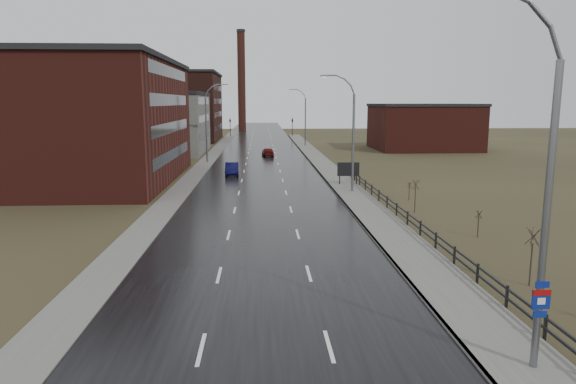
{
  "coord_description": "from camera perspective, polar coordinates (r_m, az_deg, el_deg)",
  "views": [
    {
      "loc": [
        -0.09,
        -13.2,
        8.76
      ],
      "look_at": [
        1.63,
        19.59,
        3.0
      ],
      "focal_mm": 32.0,
      "sensor_mm": 36.0,
      "label": 1
    }
  ],
  "objects": [
    {
      "name": "streetlight_main",
      "position": [
        17.65,
        26.07,
        0.13
      ],
      "size": [
        3.91,
        0.29,
        12.11
      ],
      "color": "slate",
      "rests_on": "ground"
    },
    {
      "name": "shrub_c",
      "position": [
        27.35,
        25.45,
        -6.37
      ],
      "size": [
        0.67,
        0.71,
        2.87
      ],
      "color": "#382D23",
      "rests_on": "ground"
    },
    {
      "name": "warehouse_near",
      "position": [
        61.87,
        -22.94,
        7.32
      ],
      "size": [
        22.44,
        28.56,
        13.5
      ],
      "color": "#471914",
      "rests_on": "ground"
    },
    {
      "name": "car_far",
      "position": [
        83.92,
        -2.24,
        4.44
      ],
      "size": [
        2.1,
        4.39,
        1.45
      ],
      "primitive_type": "imported",
      "rotation": [
        0.0,
        0.0,
        3.24
      ],
      "color": "#540F0E",
      "rests_on": "ground"
    },
    {
      "name": "road",
      "position": [
        73.72,
        -2.91,
        3.13
      ],
      "size": [
        14.0,
        300.0,
        0.06
      ],
      "primitive_type": "cube",
      "color": "black",
      "rests_on": "ground"
    },
    {
      "name": "building_right",
      "position": [
        100.03,
        14.8,
        7.04
      ],
      "size": [
        18.36,
        16.32,
        8.5
      ],
      "color": "#471914",
      "rests_on": "ground"
    },
    {
      "name": "shrub_e",
      "position": [
        42.21,
        13.96,
        -0.35
      ],
      "size": [
        0.63,
        0.67,
        2.68
      ],
      "color": "#382D23",
      "rests_on": "ground"
    },
    {
      "name": "billboard",
      "position": [
        54.65,
        6.71,
        2.46
      ],
      "size": [
        2.34,
        0.17,
        2.5
      ],
      "color": "black",
      "rests_on": "ground"
    },
    {
      "name": "warehouse_mid",
      "position": [
        93.0,
        -14.22,
        7.49
      ],
      "size": [
        16.32,
        20.4,
        10.5
      ],
      "color": "slate",
      "rests_on": "ground"
    },
    {
      "name": "streetlight_right_mid",
      "position": [
        50.03,
        6.94,
        6.53
      ],
      "size": [
        3.36,
        0.28,
        11.35
      ],
      "color": "slate",
      "rests_on": "ground"
    },
    {
      "name": "warehouse_far",
      "position": [
        123.35,
        -13.88,
        9.2
      ],
      "size": [
        26.52,
        24.48,
        15.5
      ],
      "color": "#331611",
      "rests_on": "ground"
    },
    {
      "name": "shrub_d",
      "position": [
        35.9,
        20.4,
        -3.24
      ],
      "size": [
        0.44,
        0.46,
        1.81
      ],
      "color": "#382D23",
      "rests_on": "ground"
    },
    {
      "name": "car_near",
      "position": [
        62.44,
        -6.24,
        2.52
      ],
      "size": [
        1.79,
        4.65,
        1.51
      ],
      "primitive_type": "imported",
      "rotation": [
        0.0,
        0.0,
        0.04
      ],
      "color": "#0A0C36",
      "rests_on": "ground"
    },
    {
      "name": "streetlight_right_far",
      "position": [
        103.6,
        1.78,
        8.33
      ],
      "size": [
        3.36,
        0.28,
        11.35
      ],
      "color": "slate",
      "rests_on": "ground"
    },
    {
      "name": "sidewalk_left",
      "position": [
        74.16,
        -9.27,
        3.08
      ],
      "size": [
        2.4,
        260.0,
        0.12
      ],
      "primitive_type": "cube",
      "color": "#595651",
      "rests_on": "ground"
    },
    {
      "name": "traffic_light_right",
      "position": [
        133.51,
        0.48,
        8.16
      ],
      "size": [
        0.58,
        2.73,
        5.3
      ],
      "color": "black",
      "rests_on": "ground"
    },
    {
      "name": "traffic_light_left",
      "position": [
        133.5,
        -6.46,
        8.1
      ],
      "size": [
        0.58,
        2.73,
        5.3
      ],
      "color": "black",
      "rests_on": "ground"
    },
    {
      "name": "guardrail",
      "position": [
        34.14,
        14.85,
        -4.02
      ],
      "size": [
        0.1,
        53.05,
        1.1
      ],
      "color": "black",
      "rests_on": "ground"
    },
    {
      "name": "shrub_f",
      "position": [
        47.57,
        13.32,
        0.15
      ],
      "size": [
        0.4,
        0.42,
        1.67
      ],
      "color": "#382D23",
      "rests_on": "ground"
    },
    {
      "name": "sidewalk_right",
      "position": [
        49.74,
        7.11,
        -0.17
      ],
      "size": [
        3.2,
        180.0,
        0.18
      ],
      "primitive_type": "cube",
      "color": "#595651",
      "rests_on": "ground"
    },
    {
      "name": "curb_right",
      "position": [
        49.49,
        5.38,
        -0.19
      ],
      "size": [
        0.16,
        180.0,
        0.18
      ],
      "primitive_type": "cube",
      "color": "slate",
      "rests_on": "ground"
    },
    {
      "name": "streetlight_left",
      "position": [
        75.64,
        -8.85,
        7.62
      ],
      "size": [
        3.36,
        0.28,
        11.35
      ],
      "color": "slate",
      "rests_on": "ground"
    },
    {
      "name": "smokestack",
      "position": [
        163.44,
        -5.19,
        12.27
      ],
      "size": [
        2.7,
        2.7,
        30.7
      ],
      "color": "#331611",
      "rests_on": "ground"
    }
  ]
}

